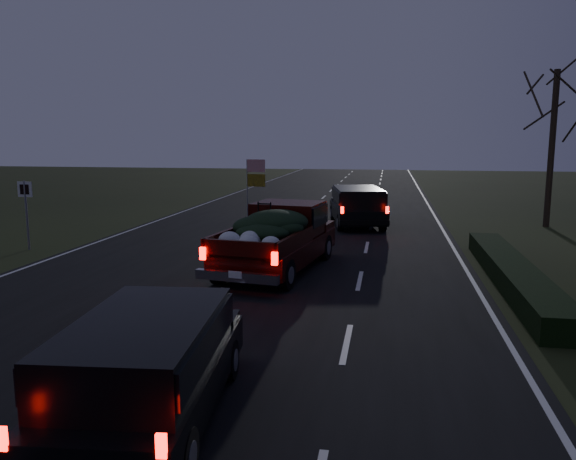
% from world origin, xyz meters
% --- Properties ---
extents(ground, '(120.00, 120.00, 0.00)m').
position_xyz_m(ground, '(0.00, 0.00, 0.00)').
color(ground, black).
rests_on(ground, ground).
extents(road_asphalt, '(14.00, 120.00, 0.02)m').
position_xyz_m(road_asphalt, '(0.00, 0.00, 0.01)').
color(road_asphalt, black).
rests_on(road_asphalt, ground).
extents(hedge_row, '(1.00, 10.00, 0.60)m').
position_xyz_m(hedge_row, '(7.80, 3.00, 0.30)').
color(hedge_row, black).
rests_on(hedge_row, ground).
extents(route_sign, '(0.55, 0.08, 2.50)m').
position_xyz_m(route_sign, '(-8.50, 5.00, 1.66)').
color(route_sign, gray).
rests_on(route_sign, ground).
extents(bare_tree_far, '(3.60, 3.60, 7.00)m').
position_xyz_m(bare_tree_far, '(11.50, 14.00, 5.23)').
color(bare_tree_far, black).
rests_on(bare_tree_far, ground).
extents(pickup_truck, '(3.01, 6.01, 3.02)m').
position_xyz_m(pickup_truck, '(1.06, 3.41, 1.13)').
color(pickup_truck, '#380B07').
rests_on(pickup_truck, ground).
extents(lead_suv, '(2.98, 5.32, 1.44)m').
position_xyz_m(lead_suv, '(2.95, 12.66, 1.09)').
color(lead_suv, black).
rests_on(lead_suv, ground).
extents(rear_suv, '(2.38, 4.66, 1.29)m').
position_xyz_m(rear_suv, '(1.09, -6.13, 0.98)').
color(rear_suv, black).
rests_on(rear_suv, ground).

